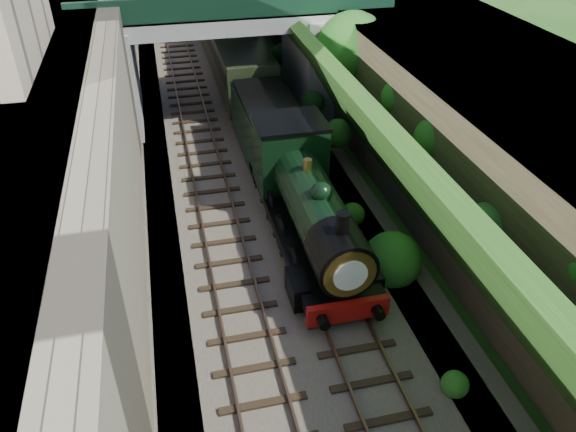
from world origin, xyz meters
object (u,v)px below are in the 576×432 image
at_px(tree, 353,50).
at_px(road_bridge, 240,43).
at_px(locomotive, 308,204).
at_px(tender, 268,130).

bearing_deg(tree, road_bridge, 138.36).
bearing_deg(locomotive, road_bridge, 91.09).
xyz_separation_m(road_bridge, tender, (0.26, -6.11, -2.46)).
relative_size(tree, tender, 1.10).
xyz_separation_m(road_bridge, tree, (4.97, -4.42, 0.57)).
distance_m(tree, tender, 5.85).
xyz_separation_m(road_bridge, locomotive, (0.26, -13.48, -2.18)).
distance_m(road_bridge, tender, 6.59).
xyz_separation_m(locomotive, tender, (-0.00, 7.36, -0.27)).
bearing_deg(road_bridge, tree, -41.64).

